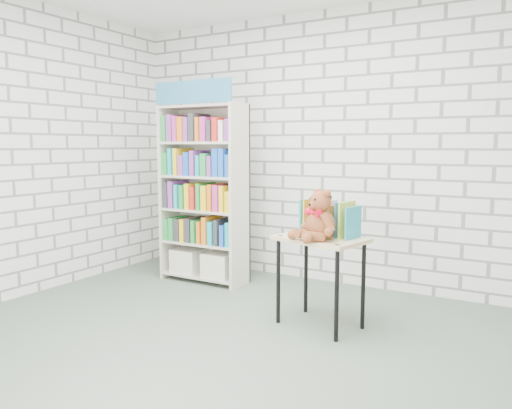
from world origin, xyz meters
The scene contains 6 objects.
ground centered at (0.00, 0.00, 0.00)m, with size 4.50×4.50×0.00m, color #4E5C4D.
room_shell centered at (0.00, 0.00, 1.78)m, with size 4.52×4.02×2.81m.
bookshelf centered at (-1.06, 1.36, 0.95)m, with size 0.93×0.36×2.08m.
display_table centered at (0.52, 0.73, 0.62)m, with size 0.76×0.61×0.72m.
table_books centered at (0.55, 0.83, 0.86)m, with size 0.50×0.31×0.28m.
teddy_bear centered at (0.54, 0.61, 0.88)m, with size 0.37×0.36×0.39m.
Camera 1 is at (2.02, -2.86, 1.44)m, focal length 35.00 mm.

